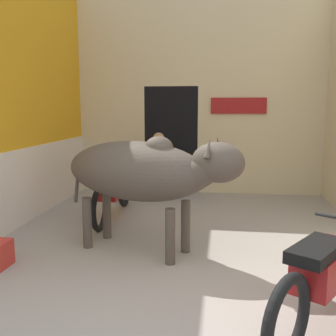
% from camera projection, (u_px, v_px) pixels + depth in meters
% --- Properties ---
extents(ground_plane, '(30.00, 30.00, 0.00)m').
position_uv_depth(ground_plane, '(154.00, 333.00, 2.97)').
color(ground_plane, '#9E9389').
extents(wall_left_shopfront, '(0.25, 4.99, 3.92)m').
position_uv_depth(wall_left_shopfront, '(10.00, 92.00, 5.44)').
color(wall_left_shopfront, orange).
rests_on(wall_left_shopfront, ground_plane).
extents(wall_back_with_doorway, '(4.75, 0.93, 3.92)m').
position_uv_depth(wall_back_with_doorway, '(191.00, 108.00, 7.84)').
color(wall_back_with_doorway, beige).
rests_on(wall_back_with_doorway, ground_plane).
extents(cow, '(2.27, 1.28, 1.40)m').
position_uv_depth(cow, '(144.00, 171.00, 4.51)').
color(cow, '#4C4238').
rests_on(cow, ground_plane).
extents(motorcycle_near, '(1.15, 1.68, 0.76)m').
position_uv_depth(motorcycle_near, '(325.00, 273.00, 3.03)').
color(motorcycle_near, black).
rests_on(motorcycle_near, ground_plane).
extents(motorcycle_far, '(0.58, 1.99, 0.74)m').
position_uv_depth(motorcycle_far, '(113.00, 191.00, 6.01)').
color(motorcycle_far, black).
rests_on(motorcycle_far, ground_plane).
extents(shopkeeper_seated, '(0.43, 0.34, 1.23)m').
position_uv_depth(shopkeeper_seated, '(158.00, 165.00, 7.21)').
color(shopkeeper_seated, '#282833').
rests_on(shopkeeper_seated, ground_plane).
extents(plastic_stool, '(0.33, 0.33, 0.39)m').
position_uv_depth(plastic_stool, '(177.00, 186.00, 7.42)').
color(plastic_stool, '#2856B2').
rests_on(plastic_stool, ground_plane).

